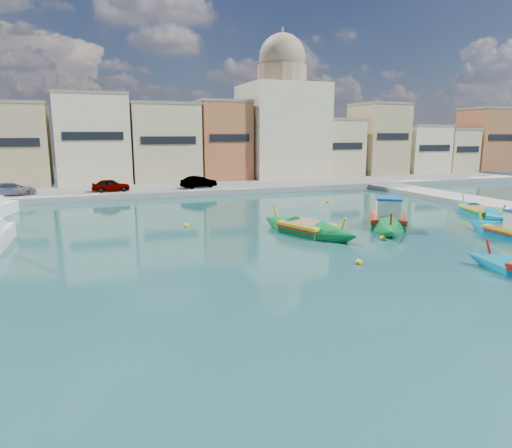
{
  "coord_description": "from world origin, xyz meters",
  "views": [
    {
      "loc": [
        -14.62,
        -17.18,
        6.31
      ],
      "look_at": [
        -6.11,
        6.0,
        1.4
      ],
      "focal_mm": 32.0,
      "sensor_mm": 36.0,
      "label": 1
    }
  ],
  "objects": [
    {
      "name": "church_block",
      "position": [
        10.0,
        40.0,
        8.41
      ],
      "size": [
        10.0,
        10.0,
        19.1
      ],
      "color": "beige",
      "rests_on": "ground"
    },
    {
      "name": "mooring_buoys",
      "position": [
        1.75,
        6.35,
        0.08
      ],
      "size": [
        20.13,
        24.71,
        0.36
      ],
      "color": "yellow",
      "rests_on": "ground"
    },
    {
      "name": "luzzu_green",
      "position": [
        -1.8,
        8.35,
        0.28
      ],
      "size": [
        4.79,
        8.41,
        2.58
      ],
      "color": "#0A6E2F",
      "rests_on": "ground"
    },
    {
      "name": "north_quay",
      "position": [
        0.0,
        32.0,
        0.3
      ],
      "size": [
        80.0,
        8.0,
        0.6
      ],
      "primitive_type": "cube",
      "color": "gray",
      "rests_on": "ground"
    },
    {
      "name": "luzzu_cyan_mid",
      "position": [
        13.9,
        9.61,
        0.25
      ],
      "size": [
        4.14,
        8.21,
        2.37
      ],
      "color": "#00819D",
      "rests_on": "ground"
    },
    {
      "name": "north_townhouses",
      "position": [
        6.68,
        39.36,
        5.0
      ],
      "size": [
        83.2,
        7.87,
        10.19
      ],
      "color": "#C4B688",
      "rests_on": "ground"
    },
    {
      "name": "parked_cars",
      "position": [
        -13.42,
        30.5,
        1.22
      ],
      "size": [
        22.1,
        2.59,
        1.26
      ],
      "color": "#4C1919",
      "rests_on": "north_quay"
    },
    {
      "name": "luzzu_turquoise_cabin",
      "position": [
        4.55,
        8.74,
        0.39
      ],
      "size": [
        7.28,
        9.68,
        3.24
      ],
      "color": "#0B7331",
      "rests_on": "ground"
    },
    {
      "name": "ground",
      "position": [
        0.0,
        0.0,
        0.0
      ],
      "size": [
        160.0,
        160.0,
        0.0
      ],
      "primitive_type": "plane",
      "color": "#143E3E",
      "rests_on": "ground"
    }
  ]
}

